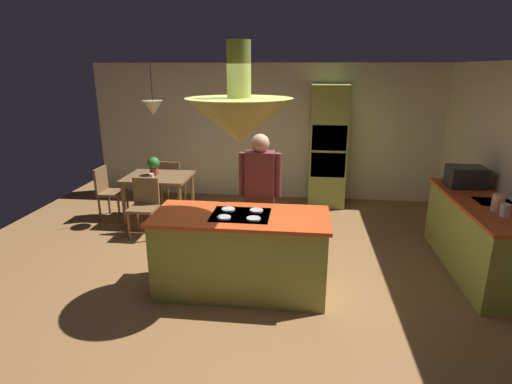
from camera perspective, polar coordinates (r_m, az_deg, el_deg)
name	(u,v)px	position (r m, az deg, el deg)	size (l,w,h in m)	color
ground	(244,280)	(5.03, -1.71, -12.28)	(8.16, 8.16, 0.00)	olive
wall_back	(269,132)	(7.90, 1.89, 8.38)	(6.80, 0.10, 2.55)	beige
kitchen_island	(241,253)	(4.64, -2.12, -8.49)	(1.94, 0.85, 0.94)	#939E42
counter_run_right	(478,236)	(5.75, 28.68, -5.42)	(0.73, 2.14, 0.92)	#939E42
oven_tower	(328,147)	(7.52, 10.04, 6.26)	(0.66, 0.62, 2.18)	#939E42
dining_table	(158,182)	(6.91, -13.50, 1.38)	(1.04, 0.85, 0.76)	brown
person_at_island	(260,191)	(5.08, 0.56, 0.07)	(0.53, 0.23, 1.70)	tan
range_hood	(239,118)	(4.22, -2.34, 10.35)	(1.10, 1.10, 1.00)	#939E42
pendant_light_over_table	(153,108)	(6.69, -14.22, 11.38)	(0.32, 0.32, 0.82)	beige
chair_facing_island	(144,203)	(6.37, -15.36, -1.48)	(0.40, 0.40, 0.87)	brown
chair_by_back_wall	(171,180)	(7.53, -11.78, 1.59)	(0.40, 0.40, 0.87)	brown
chair_at_corner	(108,189)	(7.30, -20.07, 0.42)	(0.40, 0.40, 0.87)	brown
potted_plant_on_table	(154,165)	(6.91, -14.15, 3.70)	(0.20, 0.20, 0.30)	#99382D
cup_on_table	(152,176)	(6.69, -14.43, 2.14)	(0.07, 0.07, 0.09)	white
canister_flour	(505,210)	(5.13, 31.53, -2.20)	(0.10, 0.10, 0.14)	silver
canister_sugar	(498,203)	(5.28, 30.80, -1.29)	(0.13, 0.13, 0.20)	#E0B78C
microwave_on_counter	(466,177)	(6.14, 27.34, 1.89)	(0.46, 0.36, 0.28)	#232326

